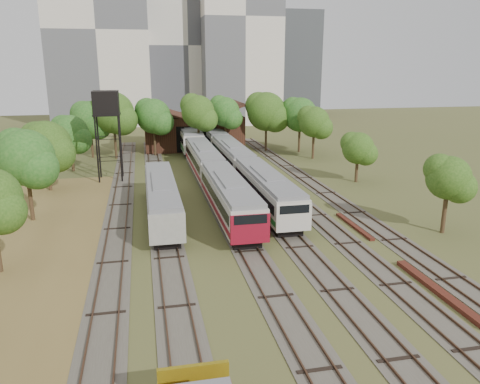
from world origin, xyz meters
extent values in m
plane|color=#475123|center=(0.00, 0.00, 0.00)|extent=(240.00, 240.00, 0.00)
cube|color=brown|center=(-18.00, 8.00, 0.02)|extent=(14.00, 60.00, 0.04)
cube|color=#4C473D|center=(-12.00, 25.00, 0.03)|extent=(2.60, 80.00, 0.06)
cube|color=#472D1E|center=(-12.72, 25.00, 0.12)|extent=(0.08, 80.00, 0.14)
cube|color=#472D1E|center=(-11.28, 25.00, 0.12)|extent=(0.08, 80.00, 0.14)
cube|color=#4C473D|center=(-8.00, 25.00, 0.03)|extent=(2.60, 80.00, 0.06)
cube|color=#472D1E|center=(-8.72, 25.00, 0.12)|extent=(0.08, 80.00, 0.14)
cube|color=#472D1E|center=(-7.28, 25.00, 0.12)|extent=(0.08, 80.00, 0.14)
cube|color=#4C473D|center=(-2.00, 25.00, 0.03)|extent=(2.60, 80.00, 0.06)
cube|color=#472D1E|center=(-2.72, 25.00, 0.12)|extent=(0.08, 80.00, 0.14)
cube|color=#472D1E|center=(-1.28, 25.00, 0.12)|extent=(0.08, 80.00, 0.14)
cube|color=#4C473D|center=(2.00, 25.00, 0.03)|extent=(2.60, 80.00, 0.06)
cube|color=#472D1E|center=(1.28, 25.00, 0.12)|extent=(0.08, 80.00, 0.14)
cube|color=#472D1E|center=(2.72, 25.00, 0.12)|extent=(0.08, 80.00, 0.14)
cube|color=#4C473D|center=(6.00, 25.00, 0.03)|extent=(2.60, 80.00, 0.06)
cube|color=#472D1E|center=(5.28, 25.00, 0.12)|extent=(0.08, 80.00, 0.14)
cube|color=#472D1E|center=(6.72, 25.00, 0.12)|extent=(0.08, 80.00, 0.14)
cube|color=#4C473D|center=(10.00, 25.00, 0.03)|extent=(2.60, 80.00, 0.06)
cube|color=#472D1E|center=(9.28, 25.00, 0.12)|extent=(0.08, 80.00, 0.14)
cube|color=#472D1E|center=(10.72, 25.00, 0.12)|extent=(0.08, 80.00, 0.14)
cube|color=black|center=(-2.00, 18.62, 0.41)|extent=(2.23, 15.64, 0.81)
cube|color=beige|center=(-2.00, 18.62, 2.08)|extent=(2.94, 17.00, 2.53)
cube|color=black|center=(-2.00, 18.62, 2.38)|extent=(3.00, 15.64, 0.86)
cube|color=slate|center=(-2.00, 18.62, 3.53)|extent=(2.71, 16.66, 0.37)
cube|color=maroon|center=(-2.00, 18.62, 1.37)|extent=(3.00, 16.66, 0.46)
cube|color=maroon|center=(-2.00, 10.17, 1.95)|extent=(2.98, 0.25, 2.28)
cube|color=black|center=(-2.00, 36.12, 0.41)|extent=(2.23, 15.64, 0.81)
cube|color=beige|center=(-2.00, 36.12, 2.08)|extent=(2.94, 17.00, 2.53)
cube|color=black|center=(-2.00, 36.12, 2.38)|extent=(3.00, 15.64, 0.86)
cube|color=slate|center=(-2.00, 36.12, 3.53)|extent=(2.71, 16.66, 0.37)
cube|color=maroon|center=(-2.00, 36.12, 1.37)|extent=(3.00, 16.66, 0.46)
cube|color=black|center=(2.00, 20.50, 0.40)|extent=(2.19, 15.64, 0.80)
cube|color=beige|center=(2.00, 20.50, 2.04)|extent=(2.88, 17.00, 2.49)
cube|color=black|center=(2.00, 20.50, 2.34)|extent=(2.94, 15.64, 0.84)
cube|color=slate|center=(2.00, 20.50, 3.46)|extent=(2.65, 16.66, 0.36)
cube|color=#196523|center=(2.00, 20.50, 1.34)|extent=(2.94, 16.66, 0.45)
cube|color=beige|center=(2.00, 12.05, 1.91)|extent=(2.92, 0.25, 2.24)
cube|color=black|center=(2.00, 38.00, 0.40)|extent=(2.19, 15.64, 0.80)
cube|color=beige|center=(2.00, 38.00, 2.04)|extent=(2.88, 17.00, 2.49)
cube|color=black|center=(2.00, 38.00, 2.34)|extent=(2.94, 15.64, 0.84)
cube|color=slate|center=(2.00, 38.00, 3.46)|extent=(2.65, 16.66, 0.36)
cube|color=#196523|center=(2.00, 38.00, 1.34)|extent=(2.94, 16.66, 0.45)
cube|color=black|center=(2.00, 55.50, 0.40)|extent=(2.19, 15.64, 0.80)
cube|color=beige|center=(2.00, 55.50, 2.04)|extent=(2.88, 17.00, 2.49)
cube|color=black|center=(2.00, 55.50, 2.34)|extent=(2.94, 15.64, 0.84)
cube|color=slate|center=(2.00, 55.50, 3.46)|extent=(2.65, 16.66, 0.36)
cube|color=#196523|center=(2.00, 55.50, 1.34)|extent=(2.94, 16.66, 0.45)
cube|color=black|center=(-2.00, 54.62, 0.43)|extent=(2.37, 14.72, 0.86)
cube|color=beige|center=(-2.00, 54.62, 2.21)|extent=(3.12, 16.00, 2.69)
cube|color=black|center=(-2.00, 54.62, 2.53)|extent=(3.18, 14.72, 0.92)
cube|color=slate|center=(-2.00, 54.62, 3.75)|extent=(2.87, 15.68, 0.39)
cube|color=#196523|center=(-2.00, 54.62, 1.45)|extent=(3.18, 15.68, 0.48)
cube|color=beige|center=(-2.00, 46.67, 2.07)|extent=(3.16, 0.25, 2.42)
cube|color=black|center=(-8.00, 20.31, 0.38)|extent=(2.07, 16.56, 0.75)
cube|color=gray|center=(-8.00, 20.31, 1.93)|extent=(2.73, 18.00, 2.35)
cube|color=black|center=(-8.00, 20.31, 2.21)|extent=(2.79, 16.56, 0.80)
cube|color=slate|center=(-8.00, 20.31, 3.28)|extent=(2.51, 17.64, 0.34)
cylinder|color=black|center=(-14.77, 35.08, 3.94)|extent=(0.20, 0.20, 7.87)
cylinder|color=black|center=(-12.11, 35.08, 3.94)|extent=(0.20, 0.20, 7.87)
cylinder|color=black|center=(-14.77, 37.74, 3.94)|extent=(0.20, 0.20, 7.87)
cylinder|color=black|center=(-12.11, 37.74, 3.94)|extent=(0.20, 0.20, 7.87)
cube|color=black|center=(-13.44, 36.41, 7.97)|extent=(3.10, 3.10, 0.20)
cube|color=black|center=(-13.44, 36.41, 9.40)|extent=(2.95, 2.95, 2.66)
cube|color=#532217|center=(8.00, 1.65, 0.15)|extent=(0.59, 8.78, 0.29)
cube|color=#532217|center=(8.20, 14.01, 0.11)|extent=(0.43, 6.84, 0.22)
cube|color=#321C12|center=(-1.00, 58.00, 2.75)|extent=(16.00, 11.00, 5.50)
cube|color=#321C12|center=(-5.00, 58.00, 6.10)|extent=(8.45, 11.55, 2.96)
cube|color=#321C12|center=(3.00, 58.00, 6.10)|extent=(8.45, 11.55, 2.96)
cube|color=black|center=(-1.00, 52.55, 2.20)|extent=(6.40, 0.15, 4.12)
cylinder|color=#382616|center=(-19.60, 21.82, 2.27)|extent=(0.36, 0.36, 4.55)
sphere|color=#254B14|center=(-19.60, 21.82, 5.79)|extent=(5.00, 5.00, 5.00)
cylinder|color=#382616|center=(-19.89, 32.59, 1.98)|extent=(0.36, 0.36, 3.95)
sphere|color=#254B14|center=(-19.89, 32.59, 5.03)|extent=(5.57, 5.57, 5.57)
cylinder|color=#382616|center=(-18.68, 42.51, 1.95)|extent=(0.36, 0.36, 3.90)
sphere|color=#254B14|center=(-18.68, 42.51, 4.96)|extent=(4.90, 4.90, 4.90)
cylinder|color=#382616|center=(-16.99, 51.73, 2.26)|extent=(0.36, 0.36, 4.52)
sphere|color=#254B14|center=(-16.99, 51.73, 5.75)|extent=(5.53, 5.53, 5.53)
cylinder|color=#382616|center=(-13.47, 50.32, 2.69)|extent=(0.36, 0.36, 5.37)
sphere|color=#254B14|center=(-13.47, 50.32, 6.84)|extent=(6.12, 6.12, 6.12)
cylinder|color=#382616|center=(-7.63, 51.36, 2.40)|extent=(0.36, 0.36, 4.80)
sphere|color=#254B14|center=(-7.63, 51.36, 6.11)|extent=(5.28, 5.28, 5.28)
cylinder|color=#382616|center=(-1.24, 47.49, 2.74)|extent=(0.36, 0.36, 5.47)
sphere|color=#254B14|center=(-1.24, 47.49, 6.97)|extent=(4.90, 4.90, 4.90)
cylinder|color=#382616|center=(3.32, 50.54, 2.60)|extent=(0.36, 0.36, 5.19)
sphere|color=#254B14|center=(3.32, 50.54, 6.61)|extent=(4.57, 4.57, 4.57)
cylinder|color=#382616|center=(10.21, 51.54, 2.53)|extent=(0.36, 0.36, 5.05)
sphere|color=#254B14|center=(10.21, 51.54, 6.43)|extent=(6.19, 6.19, 6.19)
cylinder|color=#382616|center=(15.32, 49.81, 2.36)|extent=(0.36, 0.36, 4.71)
sphere|color=#254B14|center=(15.32, 49.81, 6.00)|extent=(5.43, 5.43, 5.43)
cylinder|color=#382616|center=(14.87, 11.22, 1.87)|extent=(0.36, 0.36, 3.74)
sphere|color=#254B14|center=(14.87, 11.22, 4.76)|extent=(3.61, 3.61, 3.61)
cylinder|color=#382616|center=(15.55, 29.20, 1.62)|extent=(0.36, 0.36, 3.23)
sphere|color=#254B14|center=(15.55, 29.20, 4.12)|extent=(3.79, 3.79, 3.79)
cylinder|color=#382616|center=(15.56, 44.07, 2.16)|extent=(0.36, 0.36, 4.32)
sphere|color=#254B14|center=(15.56, 44.07, 5.50)|extent=(4.56, 4.56, 4.56)
cube|color=beige|center=(-18.00, 95.00, 21.00)|extent=(22.00, 16.00, 42.00)
cube|color=beige|center=(2.00, 100.00, 18.00)|extent=(20.00, 18.00, 36.00)
cube|color=beige|center=(14.00, 92.00, 24.00)|extent=(18.00, 16.00, 48.00)
cube|color=#3A3E41|center=(34.00, 110.00, 14.00)|extent=(12.00, 12.00, 28.00)
camera|label=1|loc=(-9.43, -21.60, 13.67)|focal=35.00mm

